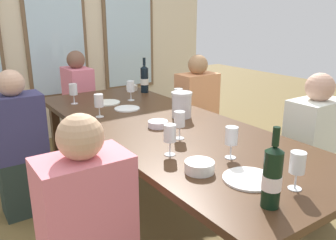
% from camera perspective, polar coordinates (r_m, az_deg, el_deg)
% --- Properties ---
extents(ground_plane, '(12.00, 12.00, 0.00)m').
position_cam_1_polar(ground_plane, '(2.73, -0.76, -15.70)').
color(ground_plane, brown).
extents(back_wall_with_windows, '(4.19, 0.10, 2.90)m').
position_cam_1_polar(back_wall_with_windows, '(4.38, -18.24, 15.89)').
color(back_wall_with_windows, beige).
rests_on(back_wall_with_windows, ground).
extents(dining_table, '(0.99, 2.60, 0.74)m').
position_cam_1_polar(dining_table, '(2.43, -0.82, -2.20)').
color(dining_table, '#442B19').
rests_on(dining_table, ground).
extents(white_plate_0, '(0.20, 0.20, 0.01)m').
position_cam_1_polar(white_plate_0, '(2.82, -6.73, 1.88)').
color(white_plate_0, white).
rests_on(white_plate_0, dining_table).
extents(white_plate_1, '(0.25, 0.25, 0.01)m').
position_cam_1_polar(white_plate_1, '(1.68, 13.22, -9.37)').
color(white_plate_1, white).
rests_on(white_plate_1, dining_table).
extents(white_plate_2, '(0.22, 0.22, 0.01)m').
position_cam_1_polar(white_plate_2, '(3.04, -9.95, 2.84)').
color(white_plate_2, white).
rests_on(white_plate_2, dining_table).
extents(metal_pitcher, '(0.16, 0.16, 0.19)m').
position_cam_1_polar(metal_pitcher, '(2.57, 2.26, 2.55)').
color(metal_pitcher, silver).
rests_on(metal_pitcher, dining_table).
extents(wine_bottle_0, '(0.08, 0.08, 0.33)m').
position_cam_1_polar(wine_bottle_0, '(1.44, 16.72, -8.87)').
color(wine_bottle_0, black).
rests_on(wine_bottle_0, dining_table).
extents(wine_bottle_1, '(0.08, 0.08, 0.34)m').
position_cam_1_polar(wine_bottle_1, '(3.39, -3.88, 6.72)').
color(wine_bottle_1, black).
rests_on(wine_bottle_1, dining_table).
extents(tasting_bowl_0, '(0.11, 0.11, 0.05)m').
position_cam_1_polar(tasting_bowl_0, '(3.52, -5.94, 5.29)').
color(tasting_bowl_0, white).
rests_on(tasting_bowl_0, dining_table).
extents(tasting_bowl_1, '(0.15, 0.15, 0.05)m').
position_cam_1_polar(tasting_bowl_1, '(1.71, 5.18, -7.63)').
color(tasting_bowl_1, white).
rests_on(tasting_bowl_1, dining_table).
extents(tasting_bowl_2, '(0.14, 0.14, 0.04)m').
position_cam_1_polar(tasting_bowl_2, '(2.36, -1.65, -0.66)').
color(tasting_bowl_2, white).
rests_on(tasting_bowl_2, dining_table).
extents(wine_glass_0, '(0.07, 0.07, 0.17)m').
position_cam_1_polar(wine_glass_0, '(2.11, 1.92, -0.07)').
color(wine_glass_0, white).
rests_on(wine_glass_0, dining_table).
extents(wine_glass_1, '(0.07, 0.07, 0.17)m').
position_cam_1_polar(wine_glass_1, '(1.87, 0.31, -2.41)').
color(wine_glass_1, white).
rests_on(wine_glass_1, dining_table).
extents(wine_glass_2, '(0.07, 0.07, 0.17)m').
position_cam_1_polar(wine_glass_2, '(3.09, -6.15, 5.42)').
color(wine_glass_2, white).
rests_on(wine_glass_2, dining_table).
extents(wine_glass_3, '(0.07, 0.07, 0.17)m').
position_cam_1_polar(wine_glass_3, '(1.61, 20.48, -6.71)').
color(wine_glass_3, white).
rests_on(wine_glass_3, dining_table).
extents(wine_glass_4, '(0.07, 0.07, 0.17)m').
position_cam_1_polar(wine_glass_4, '(3.05, -15.28, 4.71)').
color(wine_glass_4, white).
rests_on(wine_glass_4, dining_table).
extents(wine_glass_5, '(0.07, 0.07, 0.17)m').
position_cam_1_polar(wine_glass_5, '(2.76, 1.71, 4.02)').
color(wine_glass_5, white).
rests_on(wine_glass_5, dining_table).
extents(wine_glass_6, '(0.07, 0.07, 0.17)m').
position_cam_1_polar(wine_glass_6, '(1.86, 10.37, -2.67)').
color(wine_glass_6, white).
rests_on(wine_glass_6, dining_table).
extents(wine_glass_7, '(0.07, 0.07, 0.17)m').
position_cam_1_polar(wine_glass_7, '(2.61, -11.27, 2.96)').
color(wine_glass_7, white).
rests_on(wine_glass_7, dining_table).
extents(seated_person_0, '(0.38, 0.24, 1.11)m').
position_cam_1_polar(seated_person_0, '(2.80, -23.20, -4.30)').
color(seated_person_0, '#25342D').
rests_on(seated_person_0, ground).
extents(seated_person_1, '(0.38, 0.24, 1.11)m').
position_cam_1_polar(seated_person_1, '(3.44, 4.72, 0.96)').
color(seated_person_1, '#2B323D').
rests_on(seated_person_1, ground).
extents(seated_person_3, '(0.38, 0.24, 1.11)m').
position_cam_1_polar(seated_person_3, '(2.64, 22.40, -5.47)').
color(seated_person_3, '#352A31').
rests_on(seated_person_3, ground).
extents(seated_person_4, '(0.24, 0.38, 1.11)m').
position_cam_1_polar(seated_person_4, '(3.90, -14.34, 2.41)').
color(seated_person_4, '#222F2E').
rests_on(seated_person_4, ground).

